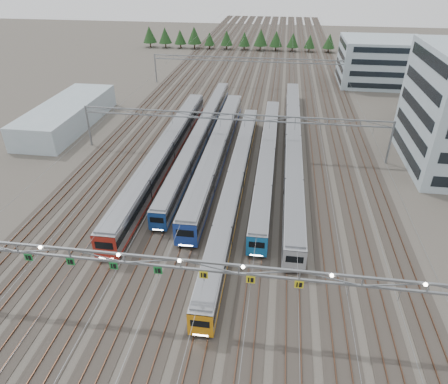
# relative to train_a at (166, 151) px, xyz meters

# --- Properties ---
(ground) EXTENTS (400.00, 400.00, 0.00)m
(ground) POSITION_rel_train_a_xyz_m (11.25, -34.39, -2.27)
(ground) COLOR #47423A
(ground) RESTS_ON ground
(track_bed) EXTENTS (54.00, 260.00, 5.42)m
(track_bed) POSITION_rel_train_a_xyz_m (11.25, 65.61, -0.78)
(track_bed) COLOR #2D2823
(track_bed) RESTS_ON ground
(train_a) EXTENTS (3.10, 55.13, 4.04)m
(train_a) POSITION_rel_train_a_xyz_m (0.00, 0.00, 0.00)
(train_a) COLOR black
(train_a) RESTS_ON ground
(train_b) EXTENTS (2.55, 61.40, 3.32)m
(train_b) POSITION_rel_train_a_xyz_m (4.50, 9.76, -0.36)
(train_b) COLOR black
(train_b) RESTS_ON ground
(train_c) EXTENTS (3.08, 52.06, 4.02)m
(train_c) POSITION_rel_train_a_xyz_m (9.00, 2.23, -0.01)
(train_c) COLOR black
(train_c) RESTS_ON ground
(train_d) EXTENTS (2.59, 57.83, 3.37)m
(train_d) POSITION_rel_train_a_xyz_m (13.50, -8.13, -0.34)
(train_d) COLOR black
(train_d) RESTS_ON ground
(train_e) EXTENTS (2.64, 51.13, 3.43)m
(train_e) POSITION_rel_train_a_xyz_m (18.00, 1.21, -0.30)
(train_e) COLOR black
(train_e) RESTS_ON ground
(train_f) EXTENTS (2.78, 68.12, 3.62)m
(train_f) POSITION_rel_train_a_xyz_m (22.50, 7.51, -0.21)
(train_f) COLOR black
(train_f) RESTS_ON ground
(gantry_near) EXTENTS (56.36, 0.61, 8.08)m
(gantry_near) POSITION_rel_train_a_xyz_m (11.20, -34.51, 4.82)
(gantry_near) COLOR gray
(gantry_near) RESTS_ON ground
(gantry_mid) EXTENTS (56.36, 0.36, 8.00)m
(gantry_mid) POSITION_rel_train_a_xyz_m (11.25, 5.61, 4.12)
(gantry_mid) COLOR gray
(gantry_mid) RESTS_ON ground
(gantry_far) EXTENTS (56.36, 0.36, 8.00)m
(gantry_far) POSITION_rel_train_a_xyz_m (11.25, 50.61, 4.12)
(gantry_far) COLOR gray
(gantry_far) RESTS_ON ground
(depot_bldg_mid) EXTENTS (14.00, 16.00, 12.46)m
(depot_bldg_mid) POSITION_rel_train_a_xyz_m (55.06, 27.13, 3.96)
(depot_bldg_mid) COLOR #96ACB3
(depot_bldg_mid) RESTS_ON ground
(depot_bldg_north) EXTENTS (22.00, 18.00, 12.34)m
(depot_bldg_north) POSITION_rel_train_a_xyz_m (46.90, 58.58, 3.90)
(depot_bldg_north) COLOR #96ACB3
(depot_bldg_north) RESTS_ON ground
(west_shed) EXTENTS (10.00, 30.00, 4.96)m
(west_shed) POSITION_rel_train_a_xyz_m (-25.97, 14.58, 0.21)
(west_shed) COLOR #96ACB3
(west_shed) RESTS_ON ground
(treeline) EXTENTS (87.50, 5.60, 7.02)m
(treeline) POSITION_rel_train_a_xyz_m (7.20, 99.06, 1.96)
(treeline) COLOR #332114
(treeline) RESTS_ON ground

